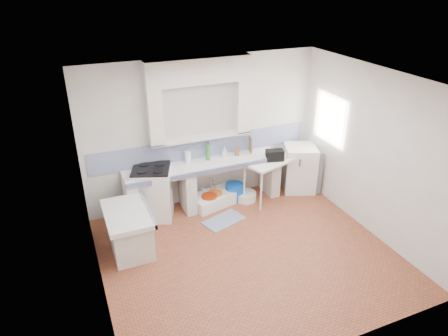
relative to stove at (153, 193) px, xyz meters
name	(u,v)px	position (x,y,z in m)	size (l,w,h in m)	color
floor	(248,254)	(1.10, -1.72, -0.48)	(4.50, 4.50, 0.00)	#9A4C30
ceiling	(254,82)	(1.10, -1.72, 2.32)	(4.50, 4.50, 0.00)	silver
wall_back	(203,132)	(1.10, 0.28, 0.92)	(4.50, 4.50, 0.00)	silver
wall_front	(334,258)	(1.10, -3.72, 0.92)	(4.50, 4.50, 0.00)	silver
wall_left	(91,209)	(-1.15, -1.72, 0.92)	(4.50, 4.50, 0.00)	silver
wall_right	(373,153)	(3.35, -1.72, 0.92)	(4.50, 4.50, 0.00)	silver
alcove_mass	(199,71)	(1.00, 0.15, 2.10)	(1.90, 0.25, 0.45)	silver
window_frame	(338,118)	(3.52, -0.52, 1.12)	(0.35, 0.86, 1.06)	#351D11
lace_valance	(334,99)	(3.38, -0.52, 1.50)	(0.01, 0.84, 0.24)	white
counter_slab	(204,165)	(1.00, -0.02, 0.38)	(3.00, 0.60, 0.08)	white
counter_lip	(210,171)	(1.00, -0.30, 0.38)	(3.00, 0.04, 0.10)	navy
counter_pier_left	(131,201)	(-0.40, -0.02, -0.07)	(0.20, 0.55, 0.82)	silver
counter_pier_mid	(187,190)	(0.65, -0.02, -0.07)	(0.20, 0.55, 0.82)	silver
counter_pier_right	(270,174)	(2.40, -0.02, -0.07)	(0.20, 0.55, 0.82)	silver
peninsula_top	(127,214)	(-0.60, -0.82, 0.18)	(0.70, 1.10, 0.08)	white
peninsula_base	(130,232)	(-0.60, -0.82, -0.17)	(0.60, 1.00, 0.62)	silver
peninsula_lip	(148,210)	(-0.27, -0.82, 0.18)	(0.04, 1.10, 0.10)	navy
backsplash	(204,147)	(1.10, 0.26, 0.62)	(4.27, 0.03, 0.40)	navy
stove	(153,193)	(0.00, 0.00, 0.00)	(0.67, 0.65, 0.95)	white
sink	(214,199)	(1.17, -0.06, -0.37)	(0.90, 0.49, 0.22)	white
side_table	(269,179)	(2.26, -0.24, -0.06)	(1.00, 0.56, 0.04)	white
fridge	(299,168)	(3.01, -0.15, 0.00)	(0.62, 0.62, 0.95)	white
bucket_red	(209,202)	(1.03, -0.16, -0.34)	(0.30, 0.30, 0.28)	#AB2D09
bucket_orange	(215,199)	(1.18, -0.09, -0.34)	(0.29, 0.29, 0.27)	orange
bucket_blue	(234,192)	(1.61, -0.03, -0.31)	(0.36, 0.36, 0.33)	blue
basin_white	(246,196)	(1.81, -0.14, -0.40)	(0.41, 0.41, 0.16)	white
water_bottle_a	(203,195)	(1.01, 0.13, -0.33)	(0.08, 0.08, 0.29)	silver
water_bottle_b	(216,193)	(1.28, 0.13, -0.34)	(0.07, 0.07, 0.27)	silver
black_bag	(275,155)	(2.33, -0.28, 0.46)	(0.33, 0.19, 0.21)	black
green_bottle_a	(208,151)	(1.12, 0.13, 0.59)	(0.07, 0.07, 0.34)	#317B30
green_bottle_b	(208,152)	(1.12, 0.09, 0.59)	(0.07, 0.07, 0.32)	#317B30
knife_block	(237,151)	(1.70, 0.07, 0.51)	(0.09, 0.07, 0.18)	olive
cutting_board	(250,145)	(2.01, 0.13, 0.57)	(0.02, 0.22, 0.30)	olive
paper_towel	(188,157)	(0.73, 0.13, 0.53)	(0.11, 0.11, 0.22)	white
soap_bottle	(224,152)	(1.45, 0.10, 0.52)	(0.09, 0.09, 0.20)	white
rug	(224,220)	(1.12, -0.67, -0.47)	(0.75, 0.43, 0.01)	#365880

